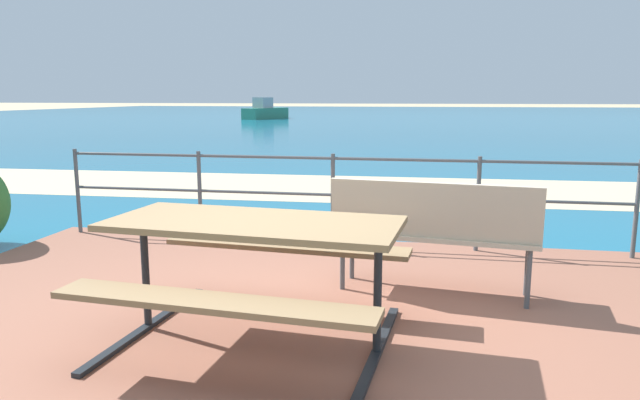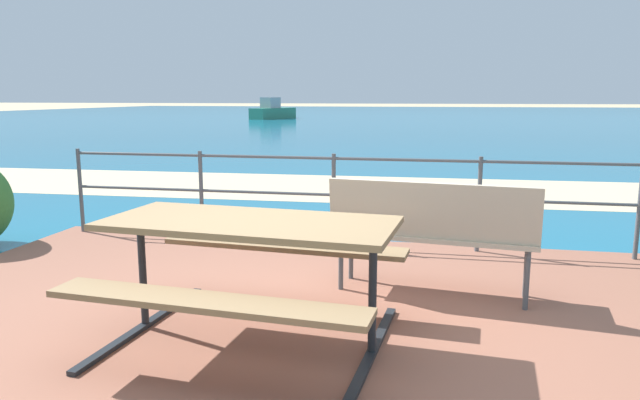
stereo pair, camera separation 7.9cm
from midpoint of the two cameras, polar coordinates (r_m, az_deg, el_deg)
The scene contains 8 objects.
ground_plane at distance 4.01m, azimuth -5.02°, elevation -13.55°, with size 240.00×240.00×0.00m, color tan.
patio_paving at distance 3.99m, azimuth -5.03°, elevation -13.15°, with size 6.40×5.20×0.06m, color #935B47.
sea_water at distance 43.57m, azimuth 9.32°, elevation 7.95°, with size 90.00×90.00×0.01m, color #196B8E.
beach_strip at distance 10.22m, azimuth 4.79°, elevation 1.13°, with size 54.00×3.01×0.01m, color beige.
picnic_table at distance 3.66m, azimuth -7.08°, elevation -4.68°, with size 1.92×1.63×0.79m.
park_bench at distance 4.56m, azimuth 10.60°, elevation -2.51°, with size 1.62×0.62×0.92m.
railing_fence at distance 6.06m, azimuth 0.89°, elevation 1.33°, with size 5.94×0.04×0.96m.
boat_near at distance 41.71m, azimuth -5.38°, elevation 8.65°, with size 2.50×4.61×1.50m.
Camera 1 is at (0.97, -3.54, 1.61)m, focal length 32.59 mm.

